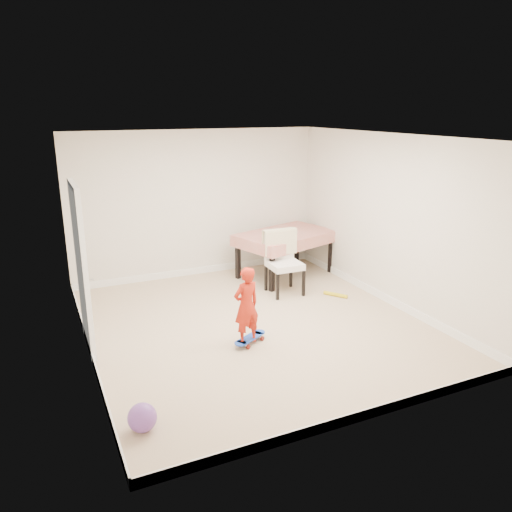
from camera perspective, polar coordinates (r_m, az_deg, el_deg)
name	(u,v)px	position (r m, az deg, el deg)	size (l,w,h in m)	color
ground	(255,325)	(7.14, -0.06, -7.84)	(5.00, 5.00, 0.00)	tan
ceiling	(255,138)	(6.50, -0.07, 13.30)	(4.50, 5.00, 0.04)	white
wall_back	(198,204)	(8.97, -6.70, 5.89)	(4.50, 0.04, 2.60)	silver
wall_front	(368,297)	(4.67, 12.73, -4.64)	(4.50, 0.04, 2.60)	silver
wall_left	(82,256)	(6.15, -19.31, 0.03)	(0.04, 5.00, 2.60)	silver
wall_right	(388,221)	(7.87, 14.90, 3.92)	(0.04, 5.00, 2.60)	silver
door	(82,271)	(6.52, -19.29, -1.59)	(0.10, 0.94, 2.11)	white
baseboard_back	(200,270)	(9.29, -6.46, -1.64)	(4.50, 0.02, 0.12)	white
baseboard_front	(361,416)	(5.23, 11.90, -17.43)	(4.50, 0.02, 0.12)	white
baseboard_left	(91,352)	(6.60, -18.35, -10.35)	(0.02, 5.00, 0.12)	white
baseboard_right	(383,297)	(8.23, 14.32, -4.52)	(0.02, 5.00, 0.12)	white
dining_table	(285,254)	(9.06, 3.37, 0.23)	(1.70, 1.07, 0.80)	red
dining_chair	(285,263)	(8.14, 3.31, -0.81)	(0.57, 0.65, 1.04)	silver
skateboard	(250,340)	(6.60, -0.69, -9.58)	(0.56, 0.20, 0.08)	blue
child	(246,308)	(6.36, -1.11, -5.99)	(0.37, 0.25, 1.02)	red
balloon	(142,418)	(5.08, -12.87, -17.56)	(0.28, 0.28, 0.28)	purple
foam_toy	(335,295)	(8.24, 9.07, -4.38)	(0.06, 0.06, 0.40)	gold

